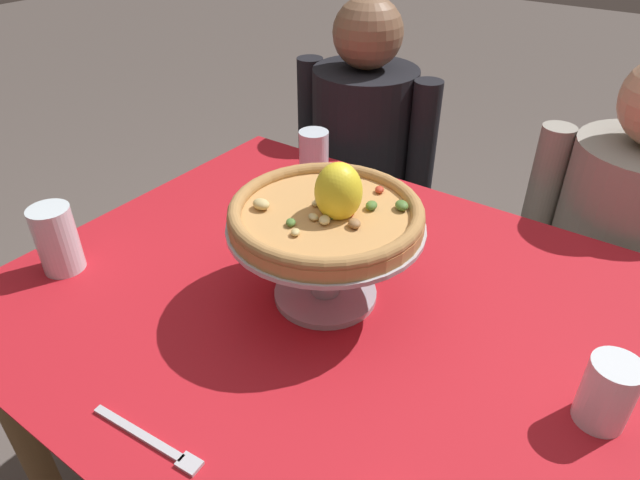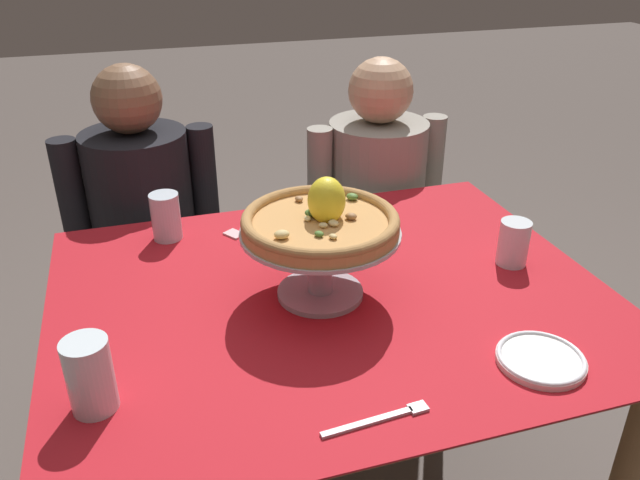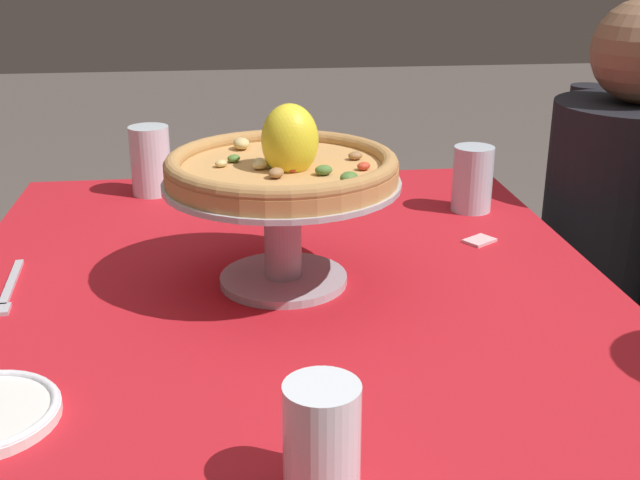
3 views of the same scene
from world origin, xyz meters
The scene contains 11 objects.
dining_table centered at (0.00, 0.00, 0.66)m, with size 1.21×0.97×0.77m.
pizza_stand centered at (-0.03, 0.00, 0.87)m, with size 0.34×0.34×0.16m.
pizza centered at (-0.02, 0.00, 0.95)m, with size 0.33×0.33×0.11m.
water_glass_side_right centered at (0.45, 0.00, 0.81)m, with size 0.07×0.07×0.11m.
water_glass_front_left centered at (-0.50, -0.23, 0.83)m, with size 0.08×0.08×0.14m.
water_glass_back_left centered at (-0.32, 0.37, 0.82)m, with size 0.07×0.07×0.12m.
side_plate centered at (0.30, -0.35, 0.77)m, with size 0.17×0.17×0.02m.
dinner_fork centered at (-0.04, -0.40, 0.77)m, with size 0.19×0.03×0.01m.
sugar_packet centered at (-0.16, 0.34, 0.77)m, with size 0.05×0.04×0.01m, color beige.
diner_left centered at (-0.38, 0.70, 0.54)m, with size 0.47×0.33×1.15m.
diner_right centered at (0.38, 0.68, 0.53)m, with size 0.48×0.33×1.12m.
Camera 2 is at (-0.37, -1.13, 1.52)m, focal length 35.60 mm.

